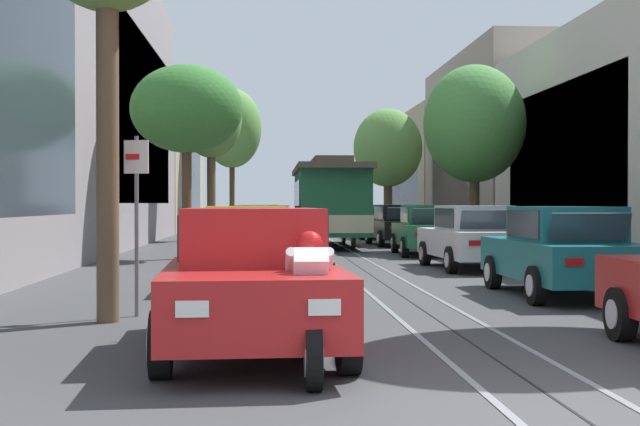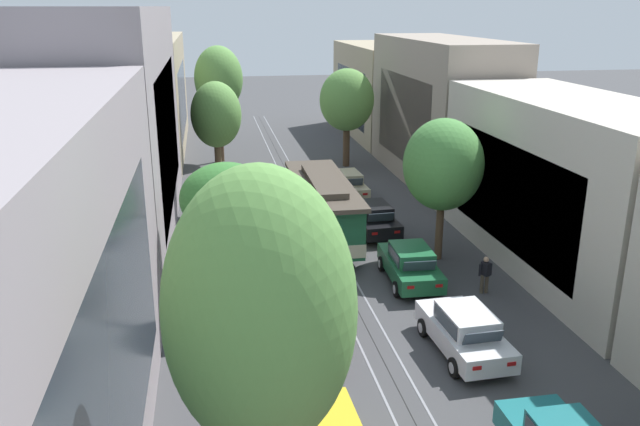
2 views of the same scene
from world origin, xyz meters
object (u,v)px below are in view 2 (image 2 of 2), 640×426
(parked_car_green_fourth_right, at_px, (410,264))
(street_tree_kerb_right_second, at_px, (443,165))
(pedestrian_on_left_pavement, at_px, (485,273))
(parked_car_brown_fifth_left, at_px, (264,212))
(cable_car_trolley, at_px, (323,210))
(parked_car_maroon_mid_left, at_px, (300,325))
(parked_car_beige_sixth_right, at_px, (346,184))
(street_tree_kerb_right_mid, at_px, (347,100))
(parked_car_white_mid_right, at_px, (464,331))
(street_tree_kerb_left_fourth, at_px, (219,79))
(street_tree_kerb_left_near, at_px, (261,317))
(parked_car_black_fifth_right, at_px, (373,218))
(parked_car_white_fourth_left, at_px, (276,259))
(street_tree_kerb_left_mid, at_px, (216,116))
(street_tree_kerb_left_second, at_px, (226,199))

(parked_car_green_fourth_right, bearing_deg, street_tree_kerb_right_second, 48.59)
(street_tree_kerb_right_second, relative_size, pedestrian_on_left_pavement, 4.14)
(parked_car_brown_fifth_left, relative_size, cable_car_trolley, 0.48)
(parked_car_maroon_mid_left, relative_size, parked_car_beige_sixth_right, 1.00)
(parked_car_brown_fifth_left, bearing_deg, street_tree_kerb_right_mid, 60.41)
(parked_car_white_mid_right, height_order, street_tree_kerb_left_fourth, street_tree_kerb_left_fourth)
(parked_car_white_mid_right, xyz_separation_m, parked_car_green_fourth_right, (-0.01, 5.82, 0.00))
(parked_car_white_mid_right, relative_size, street_tree_kerb_right_second, 0.69)
(parked_car_maroon_mid_left, bearing_deg, cable_car_trolley, 75.41)
(parked_car_beige_sixth_right, height_order, street_tree_kerb_left_near, street_tree_kerb_left_near)
(parked_car_black_fifth_right, bearing_deg, parked_car_white_fourth_left, -139.42)
(parked_car_black_fifth_right, distance_m, street_tree_kerb_right_mid, 14.96)
(street_tree_kerb_left_fourth, relative_size, street_tree_kerb_right_second, 1.30)
(parked_car_white_fourth_left, distance_m, parked_car_brown_fifth_left, 6.60)
(street_tree_kerb_left_mid, xyz_separation_m, street_tree_kerb_right_mid, (9.18, 9.25, -0.65))
(cable_car_trolley, bearing_deg, street_tree_kerb_right_second, -30.82)
(parked_car_black_fifth_right, distance_m, pedestrian_on_left_pavement, 8.13)
(cable_car_trolley, bearing_deg, street_tree_kerb_right_mid, 73.92)
(street_tree_kerb_left_second, distance_m, street_tree_kerb_right_second, 10.21)
(parked_car_white_fourth_left, bearing_deg, parked_car_green_fourth_right, -16.27)
(parked_car_white_fourth_left, height_order, street_tree_kerb_left_second, street_tree_kerb_left_second)
(parked_car_white_fourth_left, relative_size, parked_car_black_fifth_right, 0.99)
(parked_car_white_fourth_left, bearing_deg, parked_car_black_fifth_right, 40.58)
(parked_car_black_fifth_right, xyz_separation_m, street_tree_kerb_left_second, (-7.42, -7.54, 3.59))
(parked_car_white_mid_right, xyz_separation_m, parked_car_black_fifth_right, (-0.03, 12.00, 0.00))
(street_tree_kerb_right_second, xyz_separation_m, cable_car_trolley, (-4.80, 2.86, -2.70))
(parked_car_beige_sixth_right, relative_size, street_tree_kerb_left_near, 0.50)
(parked_car_green_fourth_right, xyz_separation_m, street_tree_kerb_left_fourth, (-7.04, 23.57, 5.20))
(cable_car_trolley, relative_size, pedestrian_on_left_pavement, 5.91)
(parked_car_maroon_mid_left, relative_size, cable_car_trolley, 0.48)
(street_tree_kerb_left_near, relative_size, pedestrian_on_left_pavement, 5.73)
(parked_car_maroon_mid_left, bearing_deg, parked_car_black_fifth_right, 63.87)
(street_tree_kerb_left_near, relative_size, cable_car_trolley, 0.97)
(street_tree_kerb_left_fourth, distance_m, pedestrian_on_left_pavement, 27.36)
(parked_car_beige_sixth_right, height_order, pedestrian_on_left_pavement, parked_car_beige_sixth_right)
(parked_car_green_fourth_right, distance_m, street_tree_kerb_right_second, 4.75)
(parked_car_black_fifth_right, bearing_deg, parked_car_beige_sixth_right, 89.61)
(street_tree_kerb_left_fourth, bearing_deg, street_tree_kerb_left_mid, -92.08)
(parked_car_white_mid_right, xyz_separation_m, cable_car_trolley, (-2.74, 11.03, 0.86))
(parked_car_maroon_mid_left, bearing_deg, pedestrian_on_left_pavement, 20.80)
(street_tree_kerb_left_second, bearing_deg, parked_car_maroon_mid_left, -55.19)
(parked_car_black_fifth_right, bearing_deg, street_tree_kerb_left_second, -134.54)
(parked_car_beige_sixth_right, relative_size, pedestrian_on_left_pavement, 2.85)
(street_tree_kerb_right_mid, relative_size, cable_car_trolley, 0.75)
(parked_car_beige_sixth_right, bearing_deg, cable_car_trolley, -110.12)
(street_tree_kerb_left_mid, bearing_deg, parked_car_black_fifth_right, -34.28)
(parked_car_white_fourth_left, height_order, street_tree_kerb_left_fourth, street_tree_kerb_left_fourth)
(parked_car_black_fifth_right, distance_m, street_tree_kerb_left_near, 23.01)
(street_tree_kerb_left_near, relative_size, street_tree_kerb_right_second, 1.39)
(street_tree_kerb_left_second, bearing_deg, street_tree_kerb_right_mid, 67.37)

